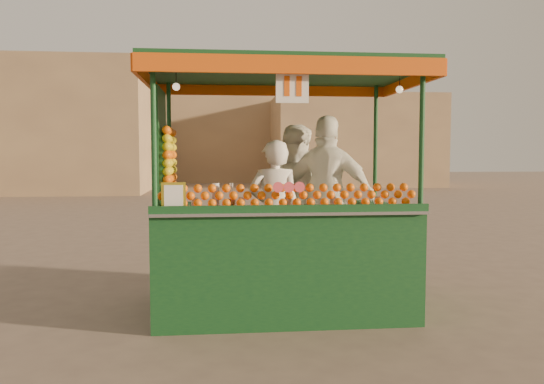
{
  "coord_description": "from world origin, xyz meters",
  "views": [
    {
      "loc": [
        -0.64,
        -6.02,
        1.79
      ],
      "look_at": [
        -0.04,
        -0.01,
        1.35
      ],
      "focal_mm": 35.15,
      "sensor_mm": 36.0,
      "label": 1
    }
  ],
  "objects": [
    {
      "name": "juice_cart",
      "position": [
        -0.0,
        -0.12,
        0.9
      ],
      "size": [
        3.04,
        1.97,
        2.76
      ],
      "color": "#0F371C",
      "rests_on": "ground"
    },
    {
      "name": "vendor_middle",
      "position": [
        0.29,
        0.59,
        1.23
      ],
      "size": [
        1.1,
        1.0,
        1.83
      ],
      "rotation": [
        0.0,
        0.0,
        2.7
      ],
      "color": "white",
      "rests_on": "ground"
    },
    {
      "name": "vendor_right",
      "position": [
        0.64,
        0.15,
        1.28
      ],
      "size": [
        1.22,
        0.92,
        1.92
      ],
      "rotation": [
        0.0,
        0.0,
        2.68
      ],
      "color": "white",
      "rests_on": "ground"
    },
    {
      "name": "building_right",
      "position": [
        7.0,
        24.0,
        2.5
      ],
      "size": [
        9.0,
        6.0,
        5.0
      ],
      "primitive_type": "cube",
      "color": "#9E805A",
      "rests_on": "ground"
    },
    {
      "name": "building_left",
      "position": [
        -9.0,
        20.0,
        3.0
      ],
      "size": [
        10.0,
        6.0,
        6.0
      ],
      "primitive_type": "cube",
      "color": "#9E805A",
      "rests_on": "ground"
    },
    {
      "name": "ground",
      "position": [
        0.0,
        0.0,
        0.0
      ],
      "size": [
        90.0,
        90.0,
        0.0
      ],
      "primitive_type": "plane",
      "color": "brown",
      "rests_on": "ground"
    },
    {
      "name": "building_center",
      "position": [
        -2.0,
        30.0,
        3.5
      ],
      "size": [
        14.0,
        7.0,
        7.0
      ],
      "primitive_type": "cube",
      "color": "#9E805A",
      "rests_on": "ground"
    },
    {
      "name": "vendor_left",
      "position": [
        -0.01,
        -0.03,
        1.13
      ],
      "size": [
        0.6,
        0.4,
        1.62
      ],
      "rotation": [
        0.0,
        0.0,
        3.12
      ],
      "color": "silver",
      "rests_on": "ground"
    }
  ]
}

